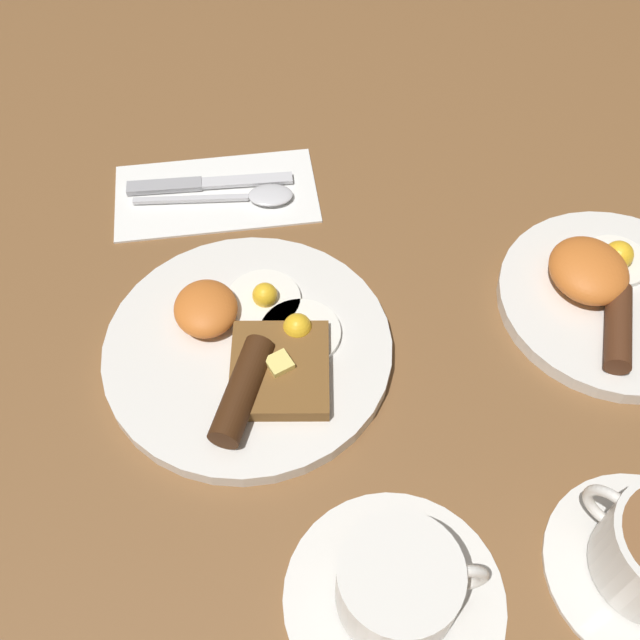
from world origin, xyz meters
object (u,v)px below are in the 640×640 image
Objects in this scene: breakfast_plate_near at (249,347)px; breakfast_plate_far at (610,294)px; knife at (200,184)px; teacup_near at (398,588)px; spoon at (253,196)px.

breakfast_plate_near is 0.34m from breakfast_plate_far.
breakfast_plate_far is at bearing -26.74° from knife.
breakfast_plate_near is at bearing -92.66° from breakfast_plate_far.
teacup_near is (0.22, -0.27, 0.01)m from breakfast_plate_far.
teacup_near reaches higher than breakfast_plate_near.
knife is 0.06m from spoon.
breakfast_plate_near is 1.58× the size of teacup_near.
spoon is at bearing -24.67° from knife.
knife is at bearing -175.93° from breakfast_plate_near.
breakfast_plate_near is 0.20m from spoon.
teacup_near is 0.43m from spoon.
knife is (-0.24, -0.36, -0.01)m from breakfast_plate_far.
teacup_near is at bearing -75.75° from spoon.
knife is (-0.23, -0.02, -0.01)m from breakfast_plate_near.
teacup_near is 0.97× the size of spoon.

